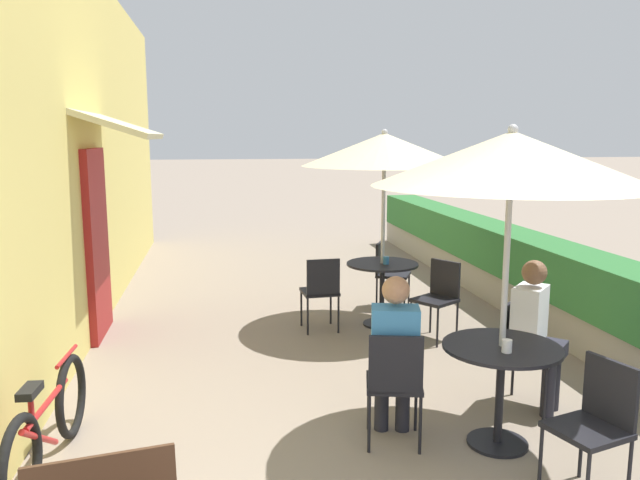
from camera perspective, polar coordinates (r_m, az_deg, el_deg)
name	(u,v)px	position (r m, az deg, el deg)	size (l,w,h in m)	color
cafe_facade_wall	(86,149)	(7.75, -20.65, 7.81)	(0.98, 11.52, 4.20)	#E0CC6B
planter_hedge	(508,265)	(8.69, 16.80, -2.18)	(0.60, 10.52, 1.01)	gray
patio_table_near	(501,370)	(4.76, 16.20, -11.38)	(0.85, 0.85, 0.75)	black
patio_umbrella_near	(511,159)	(4.46, 17.10, 7.08)	(1.91, 1.91, 2.31)	#B7B7BC
cafe_chair_near_left	(395,379)	(4.60, 6.84, -12.48)	(0.48, 0.48, 0.87)	black
seated_patron_near_left	(394,351)	(4.64, 6.81, -10.01)	(0.40, 0.46, 1.25)	#23232D
cafe_chair_near_right	(596,418)	(4.35, 23.94, -14.62)	(0.50, 0.50, 0.87)	black
cafe_chair_near_back	(521,346)	(5.48, 17.87, -9.22)	(0.57, 0.57, 0.87)	black
seated_patron_near_back	(536,329)	(5.41, 19.11, -7.66)	(0.51, 0.51, 1.25)	#23232D
coffee_cup_near	(507,346)	(4.55, 16.71, -9.27)	(0.07, 0.07, 0.09)	white
patio_table_mid	(382,278)	(7.42, 5.71, -3.51)	(0.85, 0.85, 0.75)	black
patio_umbrella_mid	(384,150)	(7.24, 5.90, 8.21)	(1.91, 1.91, 2.31)	#B7B7BC
cafe_chair_mid_left	(439,293)	(7.03, 10.82, -4.80)	(0.56, 0.56, 0.87)	black
cafe_chair_mid_right	(388,269)	(8.18, 6.20, -2.68)	(0.53, 0.53, 0.87)	black
cafe_chair_mid_back	(321,288)	(7.16, 0.10, -4.39)	(0.43, 0.43, 0.87)	black
coffee_cup_mid	(386,260)	(7.32, 6.06, -1.86)	(0.07, 0.07, 0.09)	teal
bicycle_leaning	(48,425)	(4.70, -23.58, -15.26)	(0.16, 1.64, 0.71)	black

